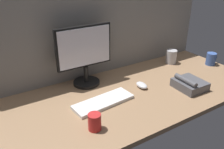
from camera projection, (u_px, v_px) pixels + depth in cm
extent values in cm
cube|color=#8C6B4C|center=(129.00, 93.00, 154.10)|extent=(180.00, 80.00, 3.00)
cube|color=gray|center=(100.00, 32.00, 168.89)|extent=(180.00, 5.00, 61.06)
cylinder|color=black|center=(87.00, 82.00, 162.97)|extent=(18.00, 18.00, 1.80)
cylinder|color=black|center=(86.00, 74.00, 160.20)|extent=(3.20, 3.20, 11.00)
cube|color=black|center=(84.00, 47.00, 152.69)|extent=(38.14, 2.40, 27.22)
cube|color=silver|center=(85.00, 47.00, 151.62)|extent=(35.74, 0.60, 24.82)
cube|color=silver|center=(103.00, 102.00, 140.35)|extent=(37.98, 16.14, 2.00)
ellipsoid|color=silver|center=(141.00, 85.00, 157.77)|extent=(5.93, 9.79, 3.40)
cylinder|color=#B2B2B7|center=(171.00, 57.00, 193.80)|extent=(8.58, 8.58, 11.02)
cylinder|color=#38569E|center=(211.00, 59.00, 190.95)|extent=(7.46, 7.46, 9.85)
torus|color=#38569E|center=(215.00, 57.00, 192.90)|extent=(5.33, 1.00, 5.33)
cylinder|color=red|center=(95.00, 122.00, 117.28)|extent=(6.61, 6.61, 8.89)
cube|color=#4C4C51|center=(190.00, 84.00, 156.12)|extent=(17.58, 19.52, 5.60)
cylinder|color=#4C4C51|center=(186.00, 80.00, 151.98)|extent=(3.73, 17.19, 3.20)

